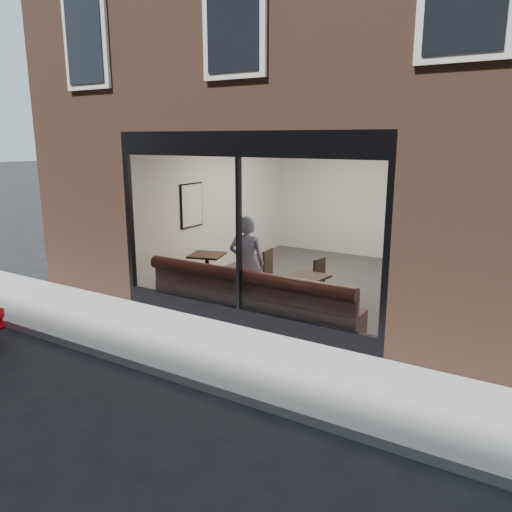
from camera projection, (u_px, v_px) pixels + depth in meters
The scene contains 21 objects.
ground at pixel (156, 372), 6.76m from camera, with size 120.00×120.00×0.00m, color black.
sidewalk_near at pixel (202, 346), 7.58m from camera, with size 40.00×2.00×0.01m, color gray.
kerb_near at pixel (154, 369), 6.70m from camera, with size 40.00×0.10×0.12m, color gray.
host_building_pier_left at pixel (244, 189), 14.93m from camera, with size 2.50×12.00×3.20m, color brown.
host_building_backfill at pixel (398, 187), 15.51m from camera, with size 5.00×6.00×3.20m, color brown.
cafe_floor at pixel (314, 282), 10.90m from camera, with size 6.00×6.00×0.00m, color #2D2D30.
cafe_ceiling at pixel (318, 133), 10.17m from camera, with size 6.00×6.00×0.00m, color white.
cafe_wall_back at pixel (364, 197), 13.01m from camera, with size 5.00×5.00×0.00m, color silver.
cafe_wall_left at pixel (220, 203), 11.80m from camera, with size 6.00×6.00×0.00m, color silver.
cafe_wall_right at pixel (438, 220), 9.26m from camera, with size 6.00×6.00×0.00m, color silver.
storefront_kick at pixel (240, 317), 8.42m from camera, with size 5.00×0.10×0.30m, color black.
storefront_header at pixel (238, 144), 7.77m from camera, with size 5.00×0.10×0.40m, color black.
storefront_mullion at pixel (239, 235), 8.10m from camera, with size 0.06×0.10×2.50m, color black.
storefront_glass at pixel (238, 236), 8.07m from camera, with size 4.80×4.80×0.00m, color white.
banquette at pixel (252, 306), 8.74m from camera, with size 4.00×0.55×0.45m, color #371414.
person at pixel (247, 264), 8.98m from camera, with size 0.64×0.42×1.77m, color #9AA4D1.
cafe_table_left at pixel (207, 255), 10.27m from camera, with size 0.66×0.66×0.04m, color black.
cafe_table_right at pixel (307, 277), 8.67m from camera, with size 0.63×0.63×0.04m, color black.
cafe_chair_left at pixel (259, 283), 10.05m from camera, with size 0.42×0.42×0.04m, color black.
cafe_chair_right at pixel (310, 293), 9.38m from camera, with size 0.38×0.38×0.04m, color black.
wall_poster at pixel (192, 205), 10.86m from camera, with size 0.02×0.67×0.90m, color white.
Camera 1 is at (4.40, -4.59, 3.08)m, focal length 35.00 mm.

